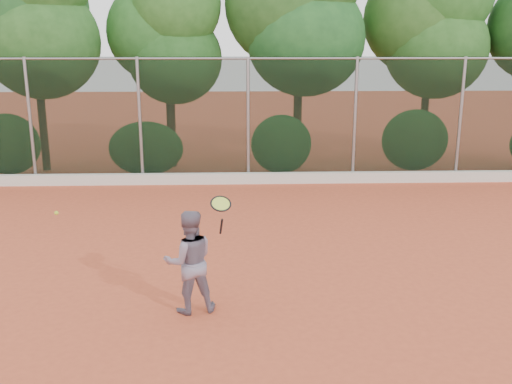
{
  "coord_description": "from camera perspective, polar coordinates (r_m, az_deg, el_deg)",
  "views": [
    {
      "loc": [
        -0.36,
        -8.88,
        3.8
      ],
      "look_at": [
        0.0,
        1.0,
        1.25
      ],
      "focal_mm": 40.0,
      "sensor_mm": 36.0,
      "label": 1
    }
  ],
  "objects": [
    {
      "name": "ground",
      "position": [
        9.67,
        0.22,
        -8.69
      ],
      "size": [
        80.0,
        80.0,
        0.0
      ],
      "primitive_type": "plane",
      "color": "#C74F2F",
      "rests_on": "ground"
    },
    {
      "name": "tennis_player",
      "position": [
        8.35,
        -6.68,
        -6.93
      ],
      "size": [
        0.86,
        0.74,
        1.54
      ],
      "primitive_type": "imported",
      "rotation": [
        0.0,
        0.0,
        3.37
      ],
      "color": "slate",
      "rests_on": "ground"
    },
    {
      "name": "tennis_racket",
      "position": [
        7.91,
        -3.53,
        -1.44
      ],
      "size": [
        0.34,
        0.32,
        0.58
      ],
      "color": "black",
      "rests_on": "ground"
    },
    {
      "name": "tennis_ball_in_flight",
      "position": [
        8.81,
        -19.33,
        -1.99
      ],
      "size": [
        0.06,
        0.06,
        0.06
      ],
      "color": "#C1D931",
      "rests_on": "ground"
    },
    {
      "name": "chainlink_fence",
      "position": [
        16.0,
        -0.79,
        7.5
      ],
      "size": [
        24.09,
        0.09,
        3.5
      ],
      "color": "black",
      "rests_on": "ground"
    },
    {
      "name": "concrete_curb",
      "position": [
        16.12,
        -0.76,
        1.39
      ],
      "size": [
        24.0,
        0.2,
        0.3
      ],
      "primitive_type": "cube",
      "color": "silver",
      "rests_on": "ground"
    },
    {
      "name": "foliage_backdrop",
      "position": [
        17.87,
        -2.8,
        16.39
      ],
      "size": [
        23.7,
        3.63,
        7.55
      ],
      "color": "#3A2316",
      "rests_on": "ground"
    }
  ]
}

